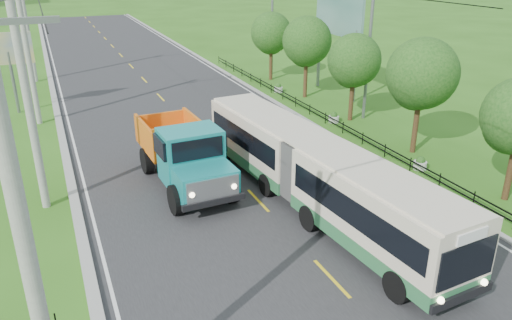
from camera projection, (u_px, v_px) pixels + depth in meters
ground at (332, 279)px, 16.13m from camera, size 240.00×240.00×0.00m
road at (175, 112)px, 33.12m from camera, size 14.00×120.00×0.02m
curb_left at (59, 125)px, 30.47m from camera, size 0.40×120.00×0.15m
curb_right at (272, 100)px, 35.70m from camera, size 0.30×120.00×0.10m
edge_line_left at (69, 124)px, 30.69m from camera, size 0.12×120.00×0.00m
edge_line_right at (266, 101)px, 35.53m from camera, size 0.12×120.00×0.00m
centre_dash at (332, 278)px, 16.12m from camera, size 0.12×2.20×0.00m
railing_right at (325, 119)px, 30.81m from camera, size 0.04×40.00×0.60m
pole_nearest at (30, 250)px, 8.70m from camera, size 3.51×0.44×10.00m
pole_near at (26, 86)px, 18.82m from camera, size 3.51×0.32×10.00m
pole_mid at (26, 40)px, 29.02m from camera, size 3.51×0.32×10.00m
pole_far at (26, 18)px, 39.22m from camera, size 3.51×0.32×10.00m
tree_third at (421, 77)px, 25.10m from camera, size 3.60×3.62×6.00m
tree_fourth at (354, 63)px, 30.35m from camera, size 3.24×3.31×5.40m
tree_fifth at (307, 44)px, 35.35m from camera, size 3.48×3.52×5.80m
tree_back at (271, 35)px, 40.52m from camera, size 3.30×3.36×5.50m
streetlight_mid at (368, 41)px, 30.02m from camera, size 3.02×0.20×9.07m
streetlight_far at (270, 16)px, 41.91m from camera, size 3.02×0.20×9.07m
planter_near at (420, 164)px, 24.24m from camera, size 0.64×0.64×0.67m
planter_mid at (334, 118)px, 31.04m from camera, size 0.64×0.64×0.67m
planter_far at (278, 88)px, 37.84m from camera, size 0.64×0.64×0.67m
billboard_left at (8, 54)px, 31.59m from camera, size 3.00×0.20×5.20m
billboard_right at (338, 20)px, 35.55m from camera, size 0.24×6.00×7.30m
bus at (314, 169)px, 19.95m from camera, size 3.65×15.22×2.91m
dump_truck at (184, 151)px, 22.05m from camera, size 3.07×7.17×2.96m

